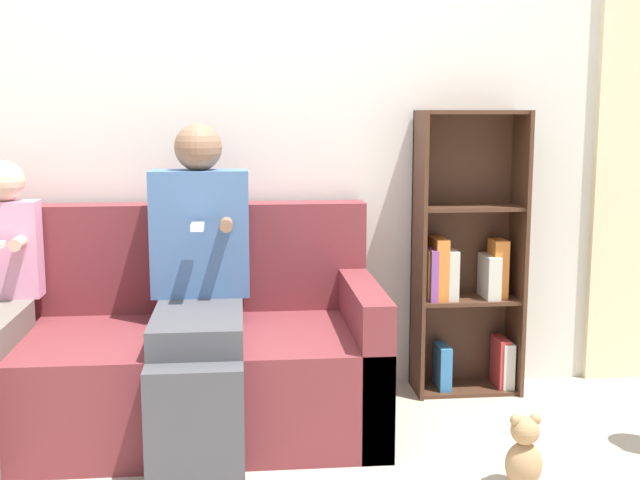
# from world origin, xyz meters

# --- Properties ---
(ground_plane) EXTENTS (14.00, 14.00, 0.00)m
(ground_plane) POSITION_xyz_m (0.00, 0.00, 0.00)
(ground_plane) COLOR #B2A893
(back_wall) EXTENTS (10.00, 0.06, 2.55)m
(back_wall) POSITION_xyz_m (0.00, 1.01, 1.27)
(back_wall) COLOR silver
(back_wall) RESTS_ON ground_plane
(couch) EXTENTS (1.89, 0.88, 0.90)m
(couch) POSITION_xyz_m (-0.39, 0.54, 0.29)
(couch) COLOR maroon
(couch) RESTS_ON ground_plane
(adult_seated) EXTENTS (0.41, 0.83, 1.25)m
(adult_seated) POSITION_xyz_m (-0.17, 0.45, 0.63)
(adult_seated) COLOR #47474C
(adult_seated) RESTS_ON ground_plane
(bookshelf) EXTENTS (0.48, 0.25, 1.31)m
(bookshelf) POSITION_xyz_m (1.04, 0.87, 0.57)
(bookshelf) COLOR #4C2D1E
(bookshelf) RESTS_ON ground_plane
(teddy_bear) EXTENTS (0.13, 0.11, 0.27)m
(teddy_bear) POSITION_xyz_m (0.97, -0.15, 0.12)
(teddy_bear) COLOR tan
(teddy_bear) RESTS_ON ground_plane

